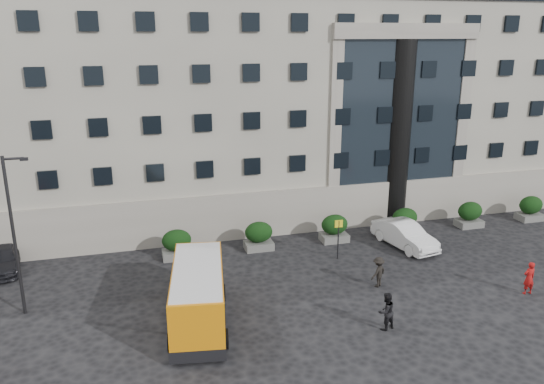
{
  "coord_description": "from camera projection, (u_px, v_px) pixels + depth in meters",
  "views": [
    {
      "loc": [
        -6.49,
        -22.93,
        13.32
      ],
      "look_at": [
        0.98,
        3.86,
        5.0
      ],
      "focal_mm": 35.0,
      "sensor_mm": 36.0,
      "label": 1
    }
  ],
  "objects": [
    {
      "name": "hedge_b",
      "position": [
        259.0,
        236.0,
        33.89
      ],
      "size": [
        1.8,
        1.26,
        1.84
      ],
      "color": "#575755",
      "rests_on": "ground"
    },
    {
      "name": "civic_building",
      "position": [
        271.0,
        86.0,
        45.91
      ],
      "size": [
        44.0,
        24.0,
        18.0
      ],
      "primitive_type": "cube",
      "color": "gray",
      "rests_on": "ground"
    },
    {
      "name": "parked_car_c",
      "position": [
        3.0,
        259.0,
        30.99
      ],
      "size": [
        2.26,
        4.64,
        1.3
      ],
      "primitive_type": "imported",
      "rotation": [
        0.0,
        0.0,
        0.1
      ],
      "color": "black",
      "rests_on": "ground"
    },
    {
      "name": "pedestrian_c",
      "position": [
        378.0,
        272.0,
        28.88
      ],
      "size": [
        1.28,
        1.1,
        1.72
      ],
      "primitive_type": "imported",
      "rotation": [
        0.0,
        0.0,
        3.66
      ],
      "color": "black",
      "rests_on": "ground"
    },
    {
      "name": "pedestrian_a",
      "position": [
        529.0,
        278.0,
        28.04
      ],
      "size": [
        0.67,
        0.45,
        1.82
      ],
      "primitive_type": "imported",
      "rotation": [
        0.0,
        0.0,
        3.13
      ],
      "color": "#A51010",
      "rests_on": "ground"
    },
    {
      "name": "red_truck",
      "position": [
        52.0,
        202.0,
        38.51
      ],
      "size": [
        3.08,
        5.94,
        3.11
      ],
      "rotation": [
        0.0,
        0.0,
        0.08
      ],
      "color": "maroon",
      "rests_on": "ground"
    },
    {
      "name": "ground",
      "position": [
        274.0,
        310.0,
        26.65
      ],
      "size": [
        120.0,
        120.0,
        0.0
      ],
      "primitive_type": "plane",
      "color": "black",
      "rests_on": "ground"
    },
    {
      "name": "hedge_d",
      "position": [
        405.0,
        221.0,
        36.57
      ],
      "size": [
        1.8,
        1.26,
        1.84
      ],
      "color": "#575755",
      "rests_on": "ground"
    },
    {
      "name": "entrance_column",
      "position": [
        398.0,
        134.0,
        37.38
      ],
      "size": [
        1.8,
        1.8,
        13.0
      ],
      "primitive_type": "cylinder",
      "color": "black",
      "rests_on": "ground"
    },
    {
      "name": "hedge_e",
      "position": [
        470.0,
        214.0,
        37.91
      ],
      "size": [
        1.8,
        1.26,
        1.84
      ],
      "color": "#575755",
      "rests_on": "ground"
    },
    {
      "name": "pedestrian_b",
      "position": [
        386.0,
        311.0,
        24.67
      ],
      "size": [
        1.05,
        0.91,
        1.84
      ],
      "primitive_type": "imported",
      "rotation": [
        0.0,
        0.0,
        3.41
      ],
      "color": "black",
      "rests_on": "ground"
    },
    {
      "name": "white_taxi",
      "position": [
        405.0,
        235.0,
        34.32
      ],
      "size": [
        2.67,
        5.23,
        1.64
      ],
      "primitive_type": "imported",
      "rotation": [
        0.0,
        0.0,
        0.2
      ],
      "color": "white",
      "rests_on": "ground"
    },
    {
      "name": "bus_stop_sign",
      "position": [
        338.0,
        233.0,
        32.18
      ],
      "size": [
        0.5,
        0.08,
        2.52
      ],
      "color": "#262628",
      "rests_on": "ground"
    },
    {
      "name": "hedge_f",
      "position": [
        531.0,
        208.0,
        39.25
      ],
      "size": [
        1.8,
        1.26,
        1.84
      ],
      "color": "#575755",
      "rests_on": "ground"
    },
    {
      "name": "hedge_a",
      "position": [
        177.0,
        244.0,
        32.55
      ],
      "size": [
        1.8,
        1.26,
        1.84
      ],
      "color": "#575755",
      "rests_on": "ground"
    },
    {
      "name": "street_lamp",
      "position": [
        14.0,
        231.0,
        25.09
      ],
      "size": [
        1.16,
        0.18,
        8.0
      ],
      "color": "#262628",
      "rests_on": "ground"
    },
    {
      "name": "hedge_c",
      "position": [
        334.0,
        228.0,
        35.23
      ],
      "size": [
        1.8,
        1.26,
        1.84
      ],
      "color": "#575755",
      "rests_on": "ground"
    },
    {
      "name": "minibus",
      "position": [
        198.0,
        294.0,
        24.91
      ],
      "size": [
        3.41,
        7.13,
        2.86
      ],
      "rotation": [
        0.0,
        0.0,
        -0.16
      ],
      "color": "orange",
      "rests_on": "ground"
    }
  ]
}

